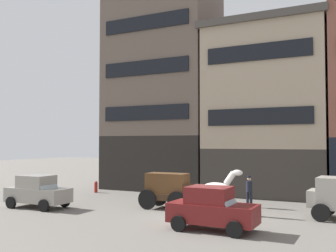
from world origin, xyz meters
TOP-DOWN VIEW (x-y plane):
  - ground_plane at (0.00, 0.00)m, footprint 120.00×120.00m
  - building_far_left at (-7.66, 10.20)m, footprint 8.97×6.40m
  - building_center_left at (0.82, 10.20)m, footprint 8.68×6.40m
  - cargo_wagon at (-2.90, 1.52)m, footprint 2.92×1.54m
  - draft_horse at (0.05, 1.53)m, footprint 2.34×0.63m
  - sedan_dark at (-9.70, -1.42)m, footprint 3.73×1.92m
  - sedan_light at (1.13, -2.43)m, footprint 3.71×1.89m
  - pedestrian_officer at (0.98, 4.19)m, footprint 0.51×0.51m
  - fire_hydrant_curbside at (-10.87, 5.54)m, footprint 0.24×0.24m

SIDE VIEW (x-z plane):
  - ground_plane at x=0.00m, z-range 0.00..0.00m
  - fire_hydrant_curbside at x=-10.87m, z-range 0.01..0.84m
  - sedan_dark at x=-9.70m, z-range 0.00..1.83m
  - sedan_light at x=1.13m, z-range 0.00..1.83m
  - pedestrian_officer at x=0.98m, z-range 0.08..1.88m
  - cargo_wagon at x=-2.90m, z-range 0.16..2.14m
  - draft_horse at x=0.05m, z-range 0.12..2.42m
  - building_center_left at x=0.82m, z-range 0.04..12.28m
  - building_far_left at x=-7.66m, z-range 0.04..18.41m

